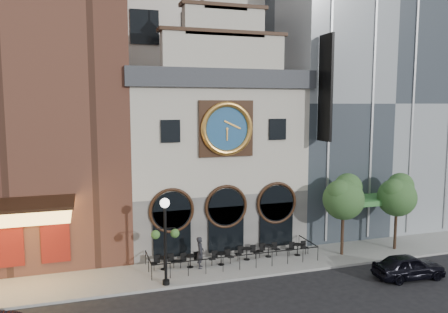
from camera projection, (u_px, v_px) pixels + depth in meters
ground at (247, 280)px, 25.22m from camera, size 120.00×120.00×0.00m
sidewalk at (233, 264)px, 27.58m from camera, size 44.00×5.00×0.15m
clock_building at (210, 151)px, 31.84m from camera, size 12.60×8.78×18.65m
theater_building at (14, 67)px, 29.27m from camera, size 14.00×15.60×25.00m
retail_building at (348, 104)px, 37.39m from camera, size 14.00×14.40×20.00m
office_tower at (175, 1)px, 41.81m from camera, size 20.00×16.00×40.00m
cafe_railing at (233, 256)px, 27.52m from camera, size 10.60×2.60×0.90m
bistro_0 at (164, 262)px, 26.36m from camera, size 1.58×0.68×0.90m
bistro_1 at (190, 260)px, 26.71m from camera, size 1.58×0.68×0.90m
bistro_2 at (221, 258)px, 27.13m from camera, size 1.58×0.68×0.90m
bistro_3 at (247, 253)px, 28.02m from camera, size 1.58×0.68×0.90m
bistro_4 at (268, 250)px, 28.56m from camera, size 1.58×0.68×0.90m
bistro_5 at (297, 248)px, 28.86m from camera, size 1.58×0.68×0.90m
car_right at (409, 266)px, 25.37m from camera, size 4.30×1.95×1.43m
pedestrian at (200, 252)px, 26.58m from camera, size 0.64×0.81×1.94m
lamppost at (165, 232)px, 23.84m from camera, size 1.56×0.56×4.88m
tree_left at (344, 196)px, 28.69m from camera, size 2.80×2.70×5.40m
tree_right at (397, 194)px, 29.83m from camera, size 2.72×2.62×5.25m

